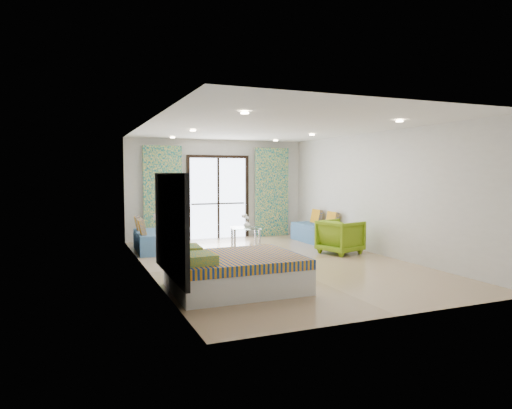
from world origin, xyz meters
name	(u,v)px	position (x,y,z in m)	size (l,w,h in m)	color
floor	(274,262)	(0.00, 0.00, 0.00)	(5.00, 7.50, 0.01)	#9E7F5E
ceiling	(275,127)	(0.00, 0.00, 2.70)	(5.00, 7.50, 0.01)	silver
wall_back	(218,189)	(0.00, 3.75, 1.35)	(5.00, 0.01, 2.70)	silver
wall_front	(401,209)	(0.00, -3.75, 1.35)	(5.00, 0.01, 2.70)	silver
wall_left	(148,198)	(-2.50, 0.00, 1.35)	(0.01, 7.50, 2.70)	silver
wall_right	(378,193)	(2.50, 0.00, 1.35)	(0.01, 7.50, 2.70)	silver
balcony_door	(218,192)	(0.00, 3.72, 1.26)	(1.76, 0.08, 2.28)	black
balcony_rail	(218,204)	(0.00, 3.73, 0.95)	(1.52, 0.03, 0.04)	#595451
curtain_left	(163,194)	(-1.55, 3.57, 1.25)	(1.00, 0.10, 2.50)	beige
curtain_right	(272,192)	(1.55, 3.57, 1.25)	(1.00, 0.10, 2.50)	beige
downlight_a	(245,113)	(-1.40, -2.00, 2.67)	(0.12, 0.12, 0.02)	#FFE0B2
downlight_b	(400,121)	(1.40, -2.00, 2.67)	(0.12, 0.12, 0.02)	#FFE0B2
downlight_c	(193,131)	(-1.40, 1.00, 2.67)	(0.12, 0.12, 0.02)	#FFE0B2
downlight_d	(312,135)	(1.40, 1.00, 2.67)	(0.12, 0.12, 0.02)	#FFE0B2
downlight_e	(173,137)	(-1.40, 3.00, 2.67)	(0.12, 0.12, 0.02)	#FFE0B2
downlight_f	(275,141)	(1.40, 3.00, 2.67)	(0.12, 0.12, 0.02)	#FFE0B2
headboard	(170,225)	(-2.46, -1.74, 1.05)	(0.06, 2.10, 1.50)	black
switch_plate	(154,217)	(-2.47, -0.49, 1.05)	(0.02, 0.10, 0.10)	silver
bed	(234,272)	(-1.48, -1.74, 0.28)	(1.94, 1.58, 0.67)	silver
daybed_left	(150,241)	(-2.11, 2.27, 0.25)	(0.68, 1.62, 0.79)	#3D6593
daybed_right	(317,232)	(2.12, 1.97, 0.26)	(0.66, 1.67, 0.82)	#3D6593
coffee_table	(245,229)	(0.20, 2.14, 0.41)	(0.83, 0.83, 0.80)	silver
vase	(247,224)	(0.21, 2.09, 0.54)	(0.17, 0.17, 0.17)	white
armchair	(340,235)	(1.77, 0.34, 0.42)	(0.81, 0.76, 0.83)	#6C9212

